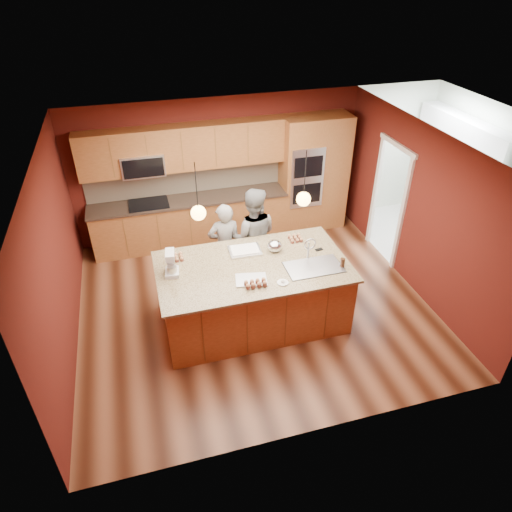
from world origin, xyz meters
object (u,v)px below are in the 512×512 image
object	(u,v)px
island	(254,293)
person_left	(225,246)
person_right	(253,237)
stand_mixer	(171,264)
mixing_bowl	(275,246)

from	to	relation	value
island	person_left	distance (m)	1.08
island	person_left	world-z (taller)	person_left
person_right	stand_mixer	bearing A→B (deg)	46.50
person_left	mixing_bowl	size ratio (longest dim) A/B	6.94
island	person_right	world-z (taller)	person_right
person_right	mixing_bowl	bearing A→B (deg)	114.85
person_left	mixing_bowl	world-z (taller)	person_left
island	stand_mixer	bearing A→B (deg)	173.77
person_right	stand_mixer	distance (m)	1.73
person_right	island	bearing A→B (deg)	89.63
island	mixing_bowl	size ratio (longest dim) A/B	12.61
person_left	stand_mixer	world-z (taller)	person_left
mixing_bowl	person_left	bearing A→B (deg)	129.74
island	person_left	size ratio (longest dim) A/B	1.82
person_right	mixing_bowl	world-z (taller)	person_right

